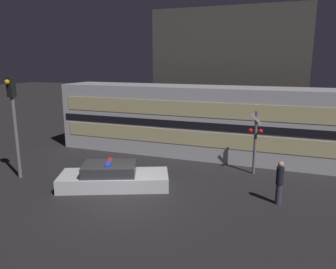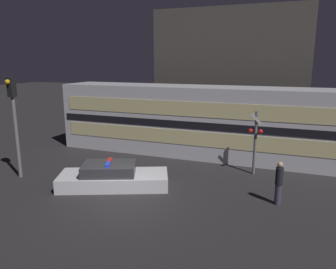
{
  "view_description": "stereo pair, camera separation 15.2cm",
  "coord_description": "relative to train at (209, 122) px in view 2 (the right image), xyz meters",
  "views": [
    {
      "loc": [
        5.96,
        -10.79,
        5.6
      ],
      "look_at": [
        0.13,
        4.71,
        1.86
      ],
      "focal_mm": 35.0,
      "sensor_mm": 36.0,
      "label": 1
    },
    {
      "loc": [
        6.11,
        -10.74,
        5.6
      ],
      "look_at": [
        0.13,
        4.71,
        1.86
      ],
      "focal_mm": 35.0,
      "sensor_mm": 36.0,
      "label": 2
    }
  ],
  "objects": [
    {
      "name": "train",
      "position": [
        0.0,
        0.0,
        0.0
      ],
      "size": [
        18.7,
        2.93,
        4.14
      ],
      "color": "silver",
      "rests_on": "ground_plane"
    },
    {
      "name": "ground_plane",
      "position": [
        -1.5,
        -7.98,
        -2.07
      ],
      "size": [
        120.0,
        120.0,
        0.0
      ],
      "primitive_type": "plane",
      "color": "#262326"
    },
    {
      "name": "police_car",
      "position": [
        -2.8,
        -6.54,
        -1.62
      ],
      "size": [
        5.2,
        3.62,
        1.21
      ],
      "rotation": [
        0.0,
        0.0,
        0.4
      ],
      "color": "silver",
      "rests_on": "ground_plane"
    },
    {
      "name": "pedestrian",
      "position": [
        4.29,
        -5.81,
        -1.16
      ],
      "size": [
        0.3,
        0.3,
        1.77
      ],
      "color": "#3F384C",
      "rests_on": "ground_plane"
    },
    {
      "name": "crossing_signal_near",
      "position": [
        2.96,
        -2.5,
        -0.29
      ],
      "size": [
        0.69,
        0.32,
        3.21
      ],
      "color": "slate",
      "rests_on": "ground_plane"
    },
    {
      "name": "building_left",
      "position": [
        -0.08,
        8.19,
        2.59
      ],
      "size": [
        11.26,
        6.55,
        9.33
      ],
      "color": "#47423D",
      "rests_on": "ground_plane"
    },
    {
      "name": "traffic_light_corner",
      "position": [
        -7.71,
        -7.08,
        0.97
      ],
      "size": [
        0.3,
        0.46,
        4.85
      ],
      "color": "slate",
      "rests_on": "ground_plane"
    }
  ]
}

